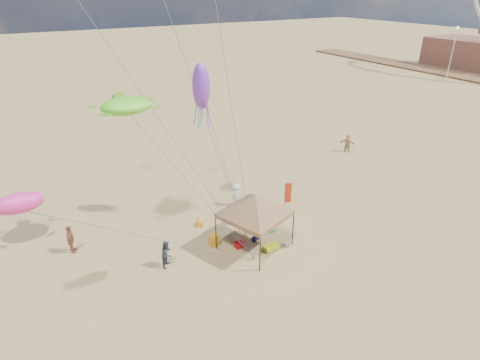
{
  "coord_description": "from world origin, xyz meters",
  "views": [
    {
      "loc": [
        -10.76,
        -15.03,
        14.33
      ],
      "look_at": [
        0.0,
        3.0,
        4.0
      ],
      "focal_mm": 29.8,
      "sensor_mm": 36.0,
      "label": 1
    }
  ],
  "objects_px": {
    "chair_green": "(270,227)",
    "person_near_b": "(167,254)",
    "chair_yellow": "(214,240)",
    "beach_cart": "(271,247)",
    "canopy_tent": "(255,197)",
    "cooler_red": "(239,245)",
    "feather_flag": "(287,195)",
    "person_near_c": "(236,194)",
    "person_far_c": "(348,143)",
    "lamp_north": "(454,44)",
    "cooler_blue": "(264,205)",
    "person_far_a": "(71,239)",
    "person_near_a": "(245,213)"
  },
  "relations": [
    {
      "from": "person_far_a",
      "to": "cooler_red",
      "type": "bearing_deg",
      "value": -97.72
    },
    {
      "from": "person_near_a",
      "to": "lamp_north",
      "type": "height_order",
      "value": "lamp_north"
    },
    {
      "from": "person_near_a",
      "to": "person_near_c",
      "type": "relative_size",
      "value": 1.06
    },
    {
      "from": "chair_green",
      "to": "chair_yellow",
      "type": "bearing_deg",
      "value": 172.09
    },
    {
      "from": "feather_flag",
      "to": "beach_cart",
      "type": "relative_size",
      "value": 3.19
    },
    {
      "from": "feather_flag",
      "to": "person_near_a",
      "type": "height_order",
      "value": "feather_flag"
    },
    {
      "from": "cooler_blue",
      "to": "chair_yellow",
      "type": "xyz_separation_m",
      "value": [
        -5.15,
        -2.17,
        0.16
      ]
    },
    {
      "from": "person_near_b",
      "to": "person_near_c",
      "type": "distance_m",
      "value": 7.91
    },
    {
      "from": "lamp_north",
      "to": "chair_green",
      "type": "bearing_deg",
      "value": -156.13
    },
    {
      "from": "canopy_tent",
      "to": "person_near_c",
      "type": "bearing_deg",
      "value": 72.12
    },
    {
      "from": "person_near_a",
      "to": "cooler_blue",
      "type": "bearing_deg",
      "value": -154.19
    },
    {
      "from": "person_near_a",
      "to": "person_near_c",
      "type": "height_order",
      "value": "person_near_a"
    },
    {
      "from": "canopy_tent",
      "to": "chair_yellow",
      "type": "bearing_deg",
      "value": 145.12
    },
    {
      "from": "canopy_tent",
      "to": "person_far_a",
      "type": "bearing_deg",
      "value": 151.93
    },
    {
      "from": "chair_yellow",
      "to": "person_near_a",
      "type": "relative_size",
      "value": 0.39
    },
    {
      "from": "cooler_red",
      "to": "person_near_b",
      "type": "bearing_deg",
      "value": 172.5
    },
    {
      "from": "person_far_c",
      "to": "lamp_north",
      "type": "relative_size",
      "value": 0.21
    },
    {
      "from": "feather_flag",
      "to": "chair_green",
      "type": "xyz_separation_m",
      "value": [
        -1.71,
        -0.56,
        -1.57
      ]
    },
    {
      "from": "cooler_blue",
      "to": "person_near_c",
      "type": "bearing_deg",
      "value": 136.35
    },
    {
      "from": "feather_flag",
      "to": "person_near_c",
      "type": "relative_size",
      "value": 1.71
    },
    {
      "from": "person_near_c",
      "to": "person_far_a",
      "type": "xyz_separation_m",
      "value": [
        -11.19,
        0.09,
        0.05
      ]
    },
    {
      "from": "canopy_tent",
      "to": "person_near_b",
      "type": "height_order",
      "value": "canopy_tent"
    },
    {
      "from": "chair_yellow",
      "to": "beach_cart",
      "type": "height_order",
      "value": "chair_yellow"
    },
    {
      "from": "person_near_b",
      "to": "person_far_c",
      "type": "height_order",
      "value": "person_far_c"
    },
    {
      "from": "chair_green",
      "to": "beach_cart",
      "type": "relative_size",
      "value": 0.78
    },
    {
      "from": "chair_green",
      "to": "person_near_b",
      "type": "relative_size",
      "value": 0.43
    },
    {
      "from": "person_near_b",
      "to": "person_far_a",
      "type": "height_order",
      "value": "person_far_a"
    },
    {
      "from": "cooler_red",
      "to": "person_near_b",
      "type": "xyz_separation_m",
      "value": [
        -4.36,
        0.57,
        0.62
      ]
    },
    {
      "from": "cooler_blue",
      "to": "chair_yellow",
      "type": "height_order",
      "value": "chair_yellow"
    },
    {
      "from": "canopy_tent",
      "to": "chair_yellow",
      "type": "distance_m",
      "value": 3.92
    },
    {
      "from": "lamp_north",
      "to": "person_near_a",
      "type": "bearing_deg",
      "value": -157.92
    },
    {
      "from": "feather_flag",
      "to": "beach_cart",
      "type": "height_order",
      "value": "feather_flag"
    },
    {
      "from": "cooler_blue",
      "to": "lamp_north",
      "type": "distance_m",
      "value": 55.93
    },
    {
      "from": "feather_flag",
      "to": "chair_yellow",
      "type": "height_order",
      "value": "feather_flag"
    },
    {
      "from": "person_near_b",
      "to": "person_far_c",
      "type": "distance_m",
      "value": 22.36
    },
    {
      "from": "person_far_a",
      "to": "person_near_c",
      "type": "bearing_deg",
      "value": -69.98
    },
    {
      "from": "canopy_tent",
      "to": "cooler_red",
      "type": "distance_m",
      "value": 3.34
    },
    {
      "from": "cooler_blue",
      "to": "person_near_b",
      "type": "bearing_deg",
      "value": -162.7
    },
    {
      "from": "person_near_a",
      "to": "person_near_b",
      "type": "xyz_separation_m",
      "value": [
        -5.99,
        -1.46,
        -0.08
      ]
    },
    {
      "from": "cooler_red",
      "to": "chair_yellow",
      "type": "distance_m",
      "value": 1.57
    },
    {
      "from": "person_near_a",
      "to": "person_near_b",
      "type": "bearing_deg",
      "value": 13.68
    },
    {
      "from": "chair_yellow",
      "to": "person_near_c",
      "type": "xyz_separation_m",
      "value": [
        3.64,
        3.6,
        0.49
      ]
    },
    {
      "from": "feather_flag",
      "to": "cooler_red",
      "type": "bearing_deg",
      "value": -166.46
    },
    {
      "from": "chair_yellow",
      "to": "beach_cart",
      "type": "bearing_deg",
      "value": -39.29
    },
    {
      "from": "cooler_red",
      "to": "person_near_a",
      "type": "bearing_deg",
      "value": 51.36
    },
    {
      "from": "cooler_blue",
      "to": "lamp_north",
      "type": "bearing_deg",
      "value": 21.9
    },
    {
      "from": "cooler_red",
      "to": "beach_cart",
      "type": "relative_size",
      "value": 0.6
    },
    {
      "from": "chair_yellow",
      "to": "chair_green",
      "type": "bearing_deg",
      "value": -7.91
    },
    {
      "from": "chair_yellow",
      "to": "cooler_blue",
      "type": "bearing_deg",
      "value": 22.82
    },
    {
      "from": "feather_flag",
      "to": "person_near_b",
      "type": "xyz_separation_m",
      "value": [
        -8.66,
        -0.46,
        -1.12
      ]
    }
  ]
}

